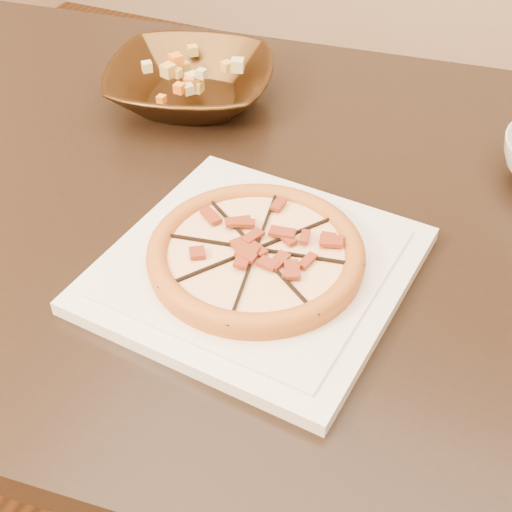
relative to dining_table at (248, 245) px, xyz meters
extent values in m
cube|color=black|center=(0.00, 0.00, 0.07)|extent=(1.58, 1.11, 0.04)
cylinder|color=black|center=(-0.66, 0.40, -0.30)|extent=(0.07, 0.07, 0.71)
cube|color=silver|center=(0.08, -0.15, 0.10)|extent=(0.36, 0.36, 0.02)
cube|color=silver|center=(0.08, -0.15, 0.11)|extent=(0.31, 0.31, 0.00)
cylinder|color=#AC531F|center=(0.08, -0.15, 0.12)|extent=(0.25, 0.25, 0.01)
torus|color=#AC531F|center=(0.08, -0.15, 0.13)|extent=(0.25, 0.25, 0.03)
cylinder|color=#FFD39D|center=(0.08, -0.15, 0.13)|extent=(0.20, 0.20, 0.01)
cube|color=black|center=(0.08, -0.15, 0.13)|extent=(0.05, 0.25, 0.01)
cube|color=black|center=(0.08, -0.15, 0.13)|extent=(0.21, 0.14, 0.01)
cube|color=black|center=(0.08, -0.15, 0.13)|extent=(0.25, 0.05, 0.01)
cube|color=black|center=(0.08, -0.15, 0.13)|extent=(0.14, 0.21, 0.01)
cube|color=#A52E20|center=(0.09, -0.14, 0.14)|extent=(0.03, 0.02, 0.00)
cube|color=#A52E20|center=(0.11, -0.13, 0.14)|extent=(0.03, 0.02, 0.00)
cube|color=#A52E20|center=(0.12, -0.10, 0.14)|extent=(0.03, 0.03, 0.00)
cube|color=#A52E20|center=(0.09, -0.12, 0.14)|extent=(0.02, 0.03, 0.00)
cube|color=#A52E20|center=(0.09, -0.10, 0.14)|extent=(0.02, 0.03, 0.00)
cube|color=#A52E20|center=(0.07, -0.07, 0.14)|extent=(0.02, 0.03, 0.00)
cube|color=#A52E20|center=(0.06, -0.12, 0.14)|extent=(0.02, 0.03, 0.00)
cube|color=#A52E20|center=(0.04, -0.10, 0.14)|extent=(0.03, 0.03, 0.00)
cube|color=#A52E20|center=(0.01, -0.10, 0.14)|extent=(0.03, 0.02, 0.00)
cube|color=#A52E20|center=(0.04, -0.14, 0.14)|extent=(0.03, 0.02, 0.00)
cube|color=#A52E20|center=(0.01, -0.15, 0.14)|extent=(0.02, 0.01, 0.00)
cube|color=#A52E20|center=(0.06, -0.15, 0.14)|extent=(0.03, 0.02, 0.00)
cube|color=#A52E20|center=(0.04, -0.17, 0.14)|extent=(0.03, 0.03, 0.00)
cube|color=#A52E20|center=(0.03, -0.20, 0.14)|extent=(0.03, 0.03, 0.00)
cube|color=#A52E20|center=(0.07, -0.17, 0.14)|extent=(0.02, 0.03, 0.00)
cube|color=#A52E20|center=(0.07, -0.20, 0.14)|extent=(0.02, 0.02, 0.00)
cube|color=#A52E20|center=(0.10, -0.22, 0.14)|extent=(0.02, 0.03, 0.00)
cube|color=#A52E20|center=(0.10, -0.18, 0.14)|extent=(0.02, 0.03, 0.00)
cube|color=#A52E20|center=(0.12, -0.19, 0.14)|extent=(0.03, 0.03, 0.00)
cube|color=#A52E20|center=(0.09, -0.15, 0.14)|extent=(0.03, 0.02, 0.00)
cube|color=#A52E20|center=(0.12, -0.15, 0.14)|extent=(0.03, 0.02, 0.00)
imported|color=#3C2611|center=(-0.18, 0.19, 0.13)|extent=(0.32, 0.32, 0.06)
cube|color=#D2BC80|center=(-0.18, 0.19, 0.17)|extent=(0.03, 0.03, 0.03)
cube|color=orange|center=(-0.17, 0.20, 0.17)|extent=(0.03, 0.03, 0.03)
cube|color=gold|center=(-0.16, 0.21, 0.17)|extent=(0.03, 0.03, 0.03)
cube|color=#D2BC80|center=(-0.16, 0.24, 0.17)|extent=(0.03, 0.03, 0.03)
cube|color=orange|center=(-0.18, 0.20, 0.17)|extent=(0.03, 0.03, 0.03)
cube|color=gold|center=(-0.19, 0.22, 0.17)|extent=(0.03, 0.03, 0.03)
cube|color=#D2BC80|center=(-0.21, 0.23, 0.17)|extent=(0.03, 0.03, 0.03)
cube|color=orange|center=(-0.19, 0.19, 0.17)|extent=(0.03, 0.03, 0.03)
cube|color=gold|center=(-0.20, 0.19, 0.17)|extent=(0.03, 0.03, 0.03)
cube|color=#D2BC80|center=(-0.22, 0.18, 0.17)|extent=(0.03, 0.03, 0.03)
cube|color=orange|center=(-0.23, 0.16, 0.17)|extent=(0.03, 0.03, 0.03)
cube|color=gold|center=(-0.19, 0.18, 0.17)|extent=(0.03, 0.03, 0.03)
cube|color=#D2BC80|center=(-0.19, 0.16, 0.17)|extent=(0.03, 0.03, 0.03)
cube|color=orange|center=(-0.18, 0.14, 0.17)|extent=(0.03, 0.03, 0.03)
cube|color=gold|center=(-0.18, 0.19, 0.17)|extent=(0.03, 0.03, 0.03)
cube|color=#D2BC80|center=(-0.17, 0.18, 0.17)|extent=(0.03, 0.03, 0.03)
cube|color=orange|center=(-0.15, 0.18, 0.17)|extent=(0.03, 0.03, 0.03)
camera|label=1|loc=(0.32, -0.71, 0.67)|focal=50.00mm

